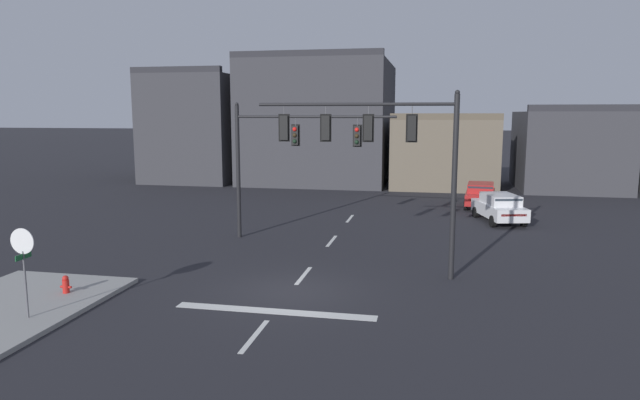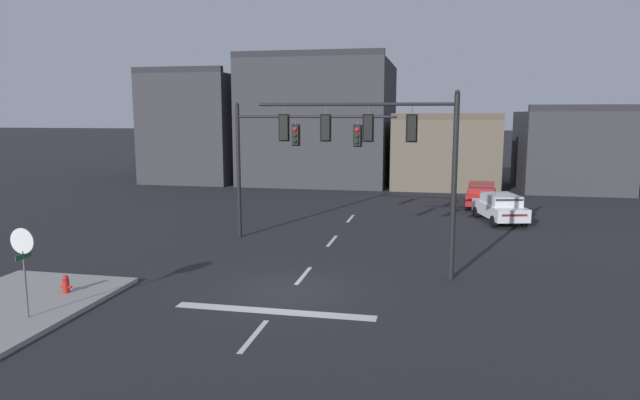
% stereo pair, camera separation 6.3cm
% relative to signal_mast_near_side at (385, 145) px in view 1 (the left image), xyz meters
% --- Properties ---
extents(ground_plane, '(400.00, 400.00, 0.00)m').
position_rel_signal_mast_near_side_xyz_m(ground_plane, '(-2.97, -2.55, -4.94)').
color(ground_plane, '#232328').
extents(stop_bar_paint, '(6.40, 0.50, 0.01)m').
position_rel_signal_mast_near_side_xyz_m(stop_bar_paint, '(-2.97, -4.55, -4.94)').
color(stop_bar_paint, silver).
rests_on(stop_bar_paint, ground).
extents(lane_centreline, '(0.16, 26.40, 0.01)m').
position_rel_signal_mast_near_side_xyz_m(lane_centreline, '(-2.97, -0.55, -4.94)').
color(lane_centreline, silver).
rests_on(lane_centreline, ground).
extents(signal_mast_near_side, '(7.30, 0.61, 6.92)m').
position_rel_signal_mast_near_side_xyz_m(signal_mast_near_side, '(0.00, 0.00, 0.00)').
color(signal_mast_near_side, black).
rests_on(signal_mast_near_side, ground).
extents(signal_mast_far_side, '(7.81, 0.78, 6.62)m').
position_rel_signal_mast_near_side_xyz_m(signal_mast_far_side, '(-5.33, 5.23, -0.50)').
color(signal_mast_far_side, black).
rests_on(signal_mast_far_side, ground).
extents(stop_sign, '(0.76, 0.64, 2.83)m').
position_rel_signal_mast_near_side_xyz_m(stop_sign, '(-9.82, -6.87, -2.80)').
color(stop_sign, '#56565B').
rests_on(stop_sign, ground).
extents(car_lot_nearside, '(2.83, 4.71, 1.61)m').
position_rel_signal_mast_near_side_xyz_m(car_lot_nearside, '(5.47, 12.06, -4.08)').
color(car_lot_nearside, silver).
rests_on(car_lot_nearside, ground).
extents(car_lot_middle, '(2.26, 4.58, 1.61)m').
position_rel_signal_mast_near_side_xyz_m(car_lot_middle, '(4.82, 17.12, -4.08)').
color(car_lot_middle, '#A81E1E').
rests_on(car_lot_middle, ground).
extents(fire_hydrant, '(0.40, 0.30, 0.75)m').
position_rel_signal_mast_near_side_xyz_m(fire_hydrant, '(-10.19, -4.59, -4.61)').
color(fire_hydrant, red).
rests_on(fire_hydrant, ground).
extents(building_row, '(51.47, 13.46, 11.06)m').
position_rel_signal_mast_near_side_xyz_m(building_row, '(-3.65, 29.36, -0.54)').
color(building_row, '#38383D').
rests_on(building_row, ground).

